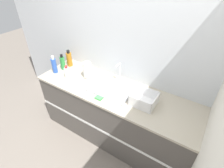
{
  "coord_description": "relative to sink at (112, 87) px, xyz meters",
  "views": [
    {
      "loc": [
        0.95,
        -1.21,
        2.32
      ],
      "look_at": [
        -0.02,
        0.3,
        1.01
      ],
      "focal_mm": 28.0,
      "sensor_mm": 36.0,
      "label": 1
    }
  ],
  "objects": [
    {
      "name": "bottle_green",
      "position": [
        -0.92,
        0.02,
        0.09
      ],
      "size": [
        0.07,
        0.07,
        0.25
      ],
      "color": "#2D8C3D",
      "rests_on": "counter_cabinet"
    },
    {
      "name": "paper_towel_roll",
      "position": [
        -0.45,
        0.04,
        0.1
      ],
      "size": [
        0.12,
        0.12,
        0.24
      ],
      "color": "#4C4C51",
      "rests_on": "counter_cabinet"
    },
    {
      "name": "sink",
      "position": [
        0.0,
        0.0,
        0.0
      ],
      "size": [
        0.57,
        0.44,
        0.31
      ],
      "color": "silver",
      "rests_on": "counter_cabinet"
    },
    {
      "name": "dish_rack",
      "position": [
        0.47,
        -0.04,
        0.04
      ],
      "size": [
        0.29,
        0.26,
        0.14
      ],
      "color": "white",
      "rests_on": "counter_cabinet"
    },
    {
      "name": "wall_back",
      "position": [
        0.05,
        0.35,
        0.39
      ],
      "size": [
        4.64,
        0.06,
        2.6
      ],
      "color": "silver",
      "rests_on": "ground_plane"
    },
    {
      "name": "bottle_amber",
      "position": [
        -0.91,
        0.15,
        0.1
      ],
      "size": [
        0.08,
        0.08,
        0.27
      ],
      "color": "#B26B19",
      "rests_on": "counter_cabinet"
    },
    {
      "name": "ground_plane",
      "position": [
        0.05,
        -0.36,
        -0.91
      ],
      "size": [
        12.0,
        12.0,
        0.0
      ],
      "primitive_type": "plane",
      "color": "slate"
    },
    {
      "name": "counter_cabinet",
      "position": [
        0.05,
        -0.02,
        -0.46
      ],
      "size": [
        2.27,
        0.7,
        0.89
      ],
      "color": "#514C47",
      "rests_on": "ground_plane"
    },
    {
      "name": "bottle_blue",
      "position": [
        -0.95,
        -0.12,
        0.1
      ],
      "size": [
        0.07,
        0.07,
        0.27
      ],
      "color": "#2D56B7",
      "rests_on": "counter_cabinet"
    },
    {
      "name": "wall_right",
      "position": [
        1.21,
        -0.02,
        0.39
      ],
      "size": [
        0.06,
        2.68,
        2.6
      ],
      "color": "beige",
      "rests_on": "ground_plane"
    },
    {
      "name": "bottle_white_spray",
      "position": [
        -0.7,
        -0.12,
        0.07
      ],
      "size": [
        0.07,
        0.07,
        0.19
      ],
      "color": "white",
      "rests_on": "counter_cabinet"
    },
    {
      "name": "sponge",
      "position": [
        -0.03,
        -0.27,
        -0.01
      ],
      "size": [
        0.09,
        0.06,
        0.02
      ],
      "color": "#4CB259",
      "rests_on": "counter_cabinet"
    }
  ]
}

